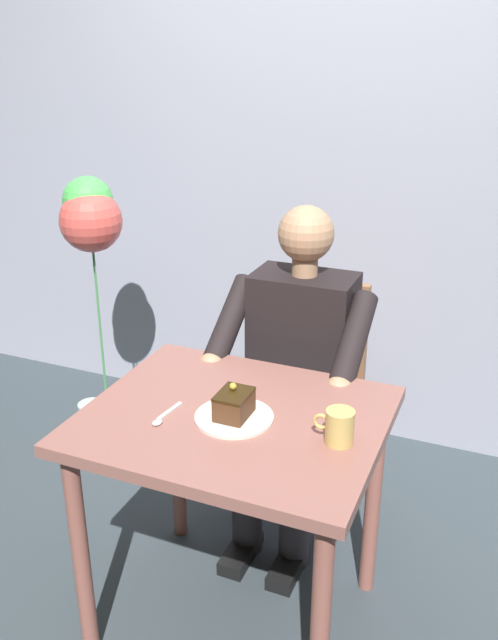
{
  "coord_description": "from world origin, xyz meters",
  "views": [
    {
      "loc": [
        -0.67,
        1.5,
        1.71
      ],
      "look_at": [
        -0.0,
        -0.1,
        1.0
      ],
      "focal_mm": 37.53,
      "sensor_mm": 36.0,
      "label": 1
    }
  ],
  "objects_px": {
    "seated_person": "(295,373)",
    "coffee_cup": "(339,426)",
    "dessert_spoon": "(163,417)",
    "balloon_display": "(90,236)",
    "chair": "(308,387)",
    "cake_slice": "(234,404)",
    "dining_table": "(235,448)"
  },
  "relations": [
    {
      "from": "chair",
      "to": "seated_person",
      "type": "xyz_separation_m",
      "value": [
        0.0,
        0.17,
        0.14
      ]
    },
    {
      "from": "chair",
      "to": "coffee_cup",
      "type": "height_order",
      "value": "chair"
    },
    {
      "from": "dining_table",
      "to": "seated_person",
      "type": "distance_m",
      "value": 0.53
    },
    {
      "from": "cake_slice",
      "to": "coffee_cup",
      "type": "distance_m",
      "value": 0.3
    },
    {
      "from": "cake_slice",
      "to": "coffee_cup",
      "type": "xyz_separation_m",
      "value": [
        -0.3,
        0.0,
        0.0
      ]
    },
    {
      "from": "dining_table",
      "to": "coffee_cup",
      "type": "xyz_separation_m",
      "value": [
        -0.31,
        0.03,
        0.16
      ]
    },
    {
      "from": "dessert_spoon",
      "to": "seated_person",
      "type": "bearing_deg",
      "value": -105.53
    },
    {
      "from": "cake_slice",
      "to": "dessert_spoon",
      "type": "relative_size",
      "value": 0.79
    },
    {
      "from": "dessert_spoon",
      "to": "balloon_display",
      "type": "distance_m",
      "value": 1.15
    },
    {
      "from": "chair",
      "to": "cake_slice",
      "type": "relative_size",
      "value": 7.94
    },
    {
      "from": "dining_table",
      "to": "dessert_spoon",
      "type": "relative_size",
      "value": 5.82
    },
    {
      "from": "chair",
      "to": "dining_table",
      "type": "bearing_deg",
      "value": 90.0
    },
    {
      "from": "coffee_cup",
      "to": "balloon_display",
      "type": "height_order",
      "value": "balloon_display"
    },
    {
      "from": "seated_person",
      "to": "coffee_cup",
      "type": "height_order",
      "value": "seated_person"
    },
    {
      "from": "chair",
      "to": "dessert_spoon",
      "type": "distance_m",
      "value": 0.86
    },
    {
      "from": "dessert_spoon",
      "to": "balloon_display",
      "type": "bearing_deg",
      "value": -45.75
    },
    {
      "from": "chair",
      "to": "seated_person",
      "type": "height_order",
      "value": "seated_person"
    },
    {
      "from": "seated_person",
      "to": "coffee_cup",
      "type": "bearing_deg",
      "value": 119.18
    },
    {
      "from": "dining_table",
      "to": "cake_slice",
      "type": "height_order",
      "value": "cake_slice"
    },
    {
      "from": "dining_table",
      "to": "balloon_display",
      "type": "height_order",
      "value": "balloon_display"
    },
    {
      "from": "cake_slice",
      "to": "dessert_spoon",
      "type": "height_order",
      "value": "cake_slice"
    },
    {
      "from": "seated_person",
      "to": "balloon_display",
      "type": "bearing_deg",
      "value": -10.49
    },
    {
      "from": "chair",
      "to": "balloon_display",
      "type": "bearing_deg",
      "value": -0.2
    },
    {
      "from": "coffee_cup",
      "to": "dessert_spoon",
      "type": "height_order",
      "value": "coffee_cup"
    },
    {
      "from": "dessert_spoon",
      "to": "dining_table",
      "type": "bearing_deg",
      "value": -150.57
    },
    {
      "from": "dining_table",
      "to": "coffee_cup",
      "type": "height_order",
      "value": "coffee_cup"
    },
    {
      "from": "seated_person",
      "to": "coffee_cup",
      "type": "relative_size",
      "value": 11.0
    },
    {
      "from": "cake_slice",
      "to": "coffee_cup",
      "type": "height_order",
      "value": "cake_slice"
    },
    {
      "from": "seated_person",
      "to": "balloon_display",
      "type": "height_order",
      "value": "balloon_display"
    },
    {
      "from": "seated_person",
      "to": "dessert_spoon",
      "type": "bearing_deg",
      "value": 74.47
    },
    {
      "from": "cake_slice",
      "to": "coffee_cup",
      "type": "bearing_deg",
      "value": 179.31
    },
    {
      "from": "cake_slice",
      "to": "coffee_cup",
      "type": "relative_size",
      "value": 1.02
    }
  ]
}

